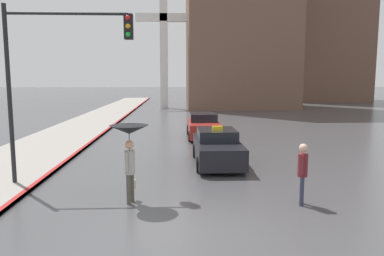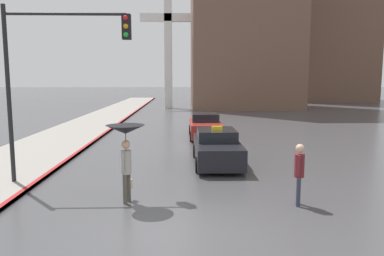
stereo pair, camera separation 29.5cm
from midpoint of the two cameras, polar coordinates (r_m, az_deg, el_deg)
ground_plane at (r=9.08m, az=-0.45°, el=-15.63°), size 300.00×300.00×0.00m
taxi at (r=15.79m, az=4.33°, el=-3.04°), size 1.91×4.51×1.60m
sedan_red at (r=22.79m, az=2.37°, el=0.26°), size 1.91×4.47×1.47m
pedestrian_with_umbrella at (r=10.76m, az=-9.29°, el=-1.72°), size 1.10×1.10×2.27m
pedestrian_man at (r=11.02m, az=16.77°, el=-6.09°), size 0.35×0.43×1.76m
traffic_light at (r=13.08m, az=-19.39°, el=9.63°), size 4.12×0.38×5.93m
monument_cross at (r=45.91m, az=-3.47°, el=13.63°), size 6.56×0.90×14.90m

